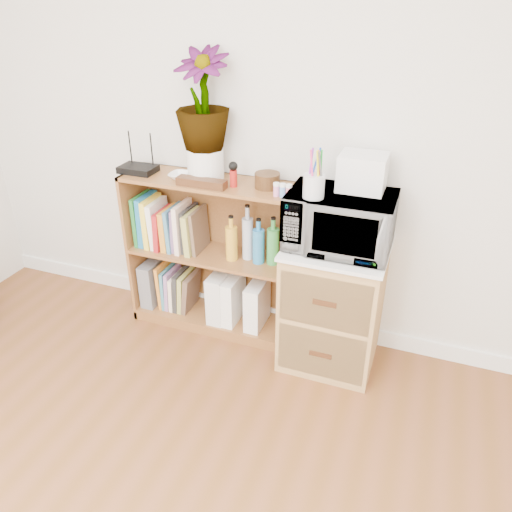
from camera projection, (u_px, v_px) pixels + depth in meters
The scene contains 21 objects.
skirting_board at pixel (274, 315), 3.15m from camera, with size 4.00×0.02×0.10m, color white.
bookshelf at pixel (212, 257), 2.94m from camera, with size 1.00×0.30×0.95m, color brown.
wicker_unit at pixel (332, 306), 2.71m from camera, with size 0.50×0.45×0.70m, color #9E7542.
microwave at pixel (340, 221), 2.45m from camera, with size 0.52×0.35×0.29m, color silver.
pen_cup at pixel (314, 186), 2.32m from camera, with size 0.10×0.10×0.11m, color silver.
small_appliance at pixel (363, 172), 2.39m from camera, with size 0.22×0.19×0.18m, color white.
router at pixel (138, 169), 2.82m from camera, with size 0.20×0.14×0.04m, color black.
white_bowl at pixel (181, 176), 2.73m from camera, with size 0.13×0.13×0.03m, color white.
plant_pot at pixel (206, 164), 2.70m from camera, with size 0.20×0.20×0.17m, color white.
potted_plant at pixel (202, 100), 2.53m from camera, with size 0.28×0.28×0.51m, color #2E6628.
trinket_box at pixel (201, 183), 2.62m from camera, with size 0.27×0.07×0.04m, color #35210E.
kokeshi_doll at pixel (233, 178), 2.61m from camera, with size 0.04×0.04×0.09m, color maroon.
wooden_bowl at pixel (267, 180), 2.60m from camera, with size 0.13×0.13×0.08m, color #361F0E.
paint_jars at pixel (283, 192), 2.49m from camera, with size 0.11×0.04×0.06m, color pink.
file_box at pixel (154, 281), 3.20m from camera, with size 0.09×0.23×0.29m, color slate.
magazine_holder_left at pixel (221, 295), 3.04m from camera, with size 0.10×0.25×0.31m, color silver.
magazine_holder_mid at pixel (232, 298), 3.02m from camera, with size 0.09×0.24×0.29m, color white.
magazine_holder_right at pixel (257, 304), 2.97m from camera, with size 0.09×0.23×0.29m, color white.
cookbooks at pixel (169, 225), 2.95m from camera, with size 0.40×0.20×0.31m.
liquor_bottles at pixel (258, 240), 2.77m from camera, with size 0.38×0.07×0.32m.
lower_books at pixel (178, 288), 3.15m from camera, with size 0.23×0.19×0.29m.
Camera 1 is at (0.80, -0.22, 1.89)m, focal length 35.00 mm.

